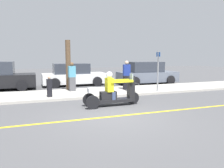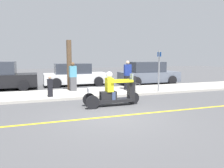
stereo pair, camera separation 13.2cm
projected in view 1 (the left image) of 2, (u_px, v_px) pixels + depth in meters
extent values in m
plane|color=#4C4C4F|center=(115.00, 116.00, 7.40)|extent=(60.00, 60.00, 0.00)
cube|color=gold|center=(127.00, 115.00, 7.56)|extent=(24.00, 0.12, 0.01)
cube|color=#B2ADA3|center=(84.00, 93.00, 11.69)|extent=(28.00, 2.80, 0.12)
cylinder|color=black|center=(133.00, 98.00, 9.26)|extent=(0.53, 0.10, 0.53)
cylinder|color=black|center=(93.00, 102.00, 8.38)|extent=(0.53, 0.10, 0.53)
cylinder|color=black|center=(89.00, 100.00, 8.90)|extent=(0.53, 0.10, 0.53)
cube|color=black|center=(112.00, 101.00, 8.94)|extent=(1.65, 0.39, 0.13)
cube|color=black|center=(108.00, 95.00, 8.86)|extent=(0.66, 0.31, 0.33)
cube|color=black|center=(131.00, 91.00, 9.18)|extent=(0.24, 0.31, 0.85)
cube|color=silver|center=(131.00, 77.00, 9.12)|extent=(0.03, 0.28, 0.30)
cube|color=silver|center=(92.00, 90.00, 8.60)|extent=(0.36, 0.31, 0.18)
cube|color=yellow|center=(109.00, 85.00, 8.82)|extent=(0.26, 0.38, 0.55)
sphere|color=white|center=(109.00, 75.00, 8.77)|extent=(0.26, 0.26, 0.26)
cube|color=#38476B|center=(113.00, 96.00, 8.81)|extent=(0.14, 0.14, 0.33)
cube|color=#38476B|center=(111.00, 95.00, 9.03)|extent=(0.14, 0.14, 0.33)
cube|color=yellow|center=(122.00, 81.00, 8.78)|extent=(0.96, 0.09, 0.09)
cube|color=yellow|center=(119.00, 80.00, 9.15)|extent=(0.96, 0.09, 0.09)
cube|color=black|center=(127.00, 83.00, 12.48)|extent=(0.37, 0.26, 0.80)
cube|color=navy|center=(127.00, 70.00, 12.39)|extent=(0.41, 0.26, 0.63)
sphere|color=beige|center=(127.00, 63.00, 12.33)|extent=(0.22, 0.22, 0.22)
cube|color=black|center=(50.00, 92.00, 10.22)|extent=(0.24, 0.18, 0.47)
cube|color=black|center=(49.00, 83.00, 10.17)|extent=(0.26, 0.19, 0.37)
sphere|color=tan|center=(49.00, 78.00, 10.14)|extent=(0.13, 0.13, 0.13)
cube|color=#515156|center=(72.00, 84.00, 11.95)|extent=(0.37, 0.27, 0.76)
cube|color=#4C99B7|center=(72.00, 72.00, 11.87)|extent=(0.40, 0.28, 0.61)
sphere|color=brown|center=(72.00, 64.00, 11.81)|extent=(0.21, 0.21, 0.21)
cylinder|color=#A5A8AD|center=(132.00, 88.00, 11.48)|extent=(0.02, 0.02, 0.44)
cylinder|color=#A5A8AD|center=(139.00, 88.00, 11.66)|extent=(0.02, 0.02, 0.44)
cylinder|color=#A5A8AD|center=(128.00, 87.00, 11.88)|extent=(0.02, 0.02, 0.44)
cylinder|color=#A5A8AD|center=(135.00, 87.00, 12.06)|extent=(0.02, 0.02, 0.44)
cube|color=#232326|center=(133.00, 83.00, 11.74)|extent=(0.47, 0.47, 0.02)
cube|color=#232326|center=(131.00, 80.00, 11.92)|extent=(0.44, 0.06, 0.38)
cylinder|color=black|center=(22.00, 86.00, 12.73)|extent=(0.64, 0.22, 0.64)
cylinder|color=black|center=(23.00, 82.00, 14.38)|extent=(0.64, 0.22, 0.64)
cube|color=slate|center=(147.00, 77.00, 15.90)|extent=(4.30, 1.73, 0.71)
cube|color=#2D333D|center=(145.00, 67.00, 15.74)|extent=(2.36, 1.56, 0.73)
cylinder|color=black|center=(170.00, 80.00, 15.59)|extent=(0.64, 0.22, 0.64)
cylinder|color=black|center=(158.00, 78.00, 17.21)|extent=(0.64, 0.22, 0.64)
cylinder|color=black|center=(135.00, 82.00, 14.65)|extent=(0.64, 0.22, 0.64)
cylinder|color=black|center=(125.00, 79.00, 16.26)|extent=(0.64, 0.22, 0.64)
cube|color=silver|center=(74.00, 78.00, 15.11)|extent=(4.28, 1.75, 0.66)
cube|color=#2D333D|center=(71.00, 68.00, 14.95)|extent=(2.36, 1.58, 0.69)
cylinder|color=black|center=(97.00, 81.00, 14.79)|extent=(0.64, 0.22, 0.64)
cylinder|color=black|center=(91.00, 79.00, 16.42)|extent=(0.64, 0.22, 0.64)
cylinder|color=black|center=(55.00, 83.00, 13.85)|extent=(0.64, 0.22, 0.64)
cylinder|color=black|center=(53.00, 80.00, 15.48)|extent=(0.64, 0.22, 0.64)
cylinder|color=brown|center=(68.00, 65.00, 12.30)|extent=(0.28, 0.28, 2.80)
cylinder|color=gray|center=(158.00, 71.00, 11.74)|extent=(0.08, 0.08, 2.20)
cube|color=#1E51AD|center=(158.00, 54.00, 11.63)|extent=(0.02, 0.36, 0.24)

